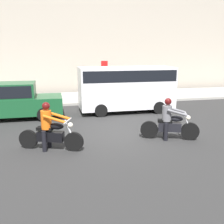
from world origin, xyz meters
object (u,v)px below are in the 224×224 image
at_px(motorcycle_with_rider_gray, 169,123).
at_px(parked_van_white, 126,86).
at_px(parked_sedan_forest_green, 12,101).
at_px(street_sign_post, 104,75).
at_px(motorcycle_with_rider_orange_stripe, 50,131).
at_px(pedestrian_bystander, 134,82).

height_order(motorcycle_with_rider_gray, parked_van_white, parked_van_white).
distance_m(parked_sedan_forest_green, street_sign_post, 6.85).
bearing_deg(motorcycle_with_rider_orange_stripe, motorcycle_with_rider_gray, 1.68).
bearing_deg(pedestrian_bystander, parked_van_white, -113.48).
bearing_deg(pedestrian_bystander, parked_sedan_forest_green, -152.72).
relative_size(motorcycle_with_rider_orange_stripe, parked_sedan_forest_green, 0.46).
bearing_deg(motorcycle_with_rider_gray, motorcycle_with_rider_orange_stripe, -178.32).
bearing_deg(street_sign_post, parked_van_white, -84.29).
distance_m(motorcycle_with_rider_gray, pedestrian_bystander, 8.23).
xyz_separation_m(motorcycle_with_rider_gray, parked_van_white, (-0.32, 4.72, 0.74)).
bearing_deg(motorcycle_with_rider_orange_stripe, pedestrian_bystander, 56.77).
relative_size(parked_van_white, pedestrian_bystander, 2.87).
bearing_deg(motorcycle_with_rider_gray, parked_van_white, 93.92).
relative_size(parked_van_white, street_sign_post, 2.03).
bearing_deg(parked_sedan_forest_green, motorcycle_with_rider_gray, -36.20).
relative_size(street_sign_post, pedestrian_bystander, 1.42).
distance_m(motorcycle_with_rider_gray, parked_van_white, 4.79).
height_order(street_sign_post, pedestrian_bystander, street_sign_post).
bearing_deg(parked_sedan_forest_green, street_sign_post, 38.58).
bearing_deg(street_sign_post, motorcycle_with_rider_orange_stripe, -111.90).
distance_m(motorcycle_with_rider_orange_stripe, parked_van_white, 6.28).
xyz_separation_m(parked_sedan_forest_green, pedestrian_bystander, (7.20, 3.71, 0.26)).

